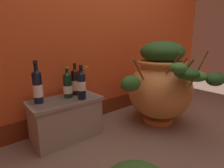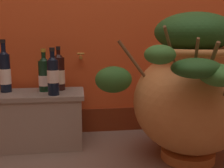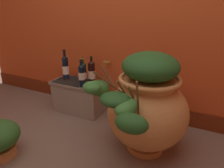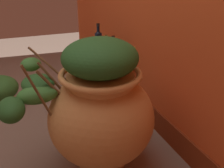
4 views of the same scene
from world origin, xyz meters
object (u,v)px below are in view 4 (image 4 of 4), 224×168
at_px(wine_bottle_back, 96,55).
at_px(wine_bottle_middle, 113,54).
at_px(terracotta_urn, 99,108).
at_px(wine_bottle_right, 98,43).
at_px(wine_bottle_left, 106,53).

bearing_deg(wine_bottle_back, wine_bottle_middle, 80.36).
bearing_deg(terracotta_urn, wine_bottle_right, 160.79).
relative_size(terracotta_urn, wine_bottle_right, 2.63).
bearing_deg(terracotta_urn, wine_bottle_middle, 151.82).
height_order(wine_bottle_middle, wine_bottle_back, same).
distance_m(wine_bottle_left, wine_bottle_middle, 0.10).
height_order(wine_bottle_left, wine_bottle_back, wine_bottle_back).
relative_size(wine_bottle_left, wine_bottle_right, 0.83).
relative_size(wine_bottle_right, wine_bottle_back, 1.16).
bearing_deg(wine_bottle_middle, wine_bottle_left, -161.49).
relative_size(terracotta_urn, wine_bottle_middle, 3.05).
xyz_separation_m(wine_bottle_right, wine_bottle_back, (0.33, -0.14, -0.01)).
xyz_separation_m(terracotta_urn, wine_bottle_middle, (-0.78, 0.42, 0.07)).
relative_size(terracotta_urn, wine_bottle_left, 3.18).
distance_m(wine_bottle_left, wine_bottle_right, 0.26).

